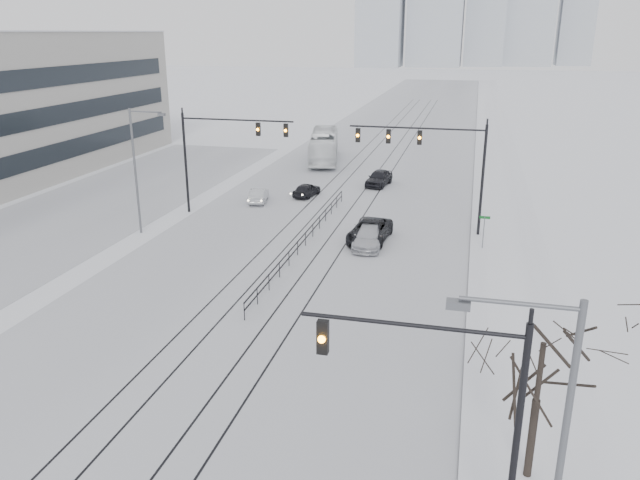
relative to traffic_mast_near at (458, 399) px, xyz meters
The scene contains 19 objects.
road 55.26m from the traffic_mast_near, 101.30° to the left, with size 22.00×260.00×0.02m, color silver.
sidewalk_east 54.26m from the traffic_mast_near, 87.13° to the left, with size 5.00×260.00×0.16m, color white.
curb 54.19m from the traffic_mast_near, 89.72° to the left, with size 0.10×260.00×0.12m, color gray.
parking_strip 42.54m from the traffic_mast_near, 136.71° to the left, with size 14.00×60.00×0.03m, color silver.
tram_rails 35.96m from the traffic_mast_near, 107.60° to the left, with size 5.30×180.00×0.01m.
traffic_mast_near is the anchor object (origin of this frame).
traffic_mast_ne 29.14m from the traffic_mast_near, 95.19° to the left, with size 9.60×0.37×8.00m.
traffic_mast_nw 35.69m from the traffic_mast_near, 122.77° to the left, with size 9.10×0.37×8.00m.
street_light_east 3.61m from the traffic_mast_near, 57.45° to the right, with size 2.73×0.25×9.00m.
street_light_west 33.24m from the traffic_mast_near, 133.76° to the left, with size 2.73×0.25×9.00m.
bare_tree 3.85m from the traffic_mast_near, 51.24° to the left, with size 4.40×4.40×6.10m.
median_fence 26.62m from the traffic_mast_near, 114.20° to the left, with size 0.06×24.00×1.00m.
street_sign 26.19m from the traffic_mast_near, 87.77° to the left, with size 0.70×0.06×2.40m.
sedan_sb_inner 39.93m from the traffic_mast_near, 110.96° to the left, with size 1.44×3.58×1.22m, color black.
sedan_sb_outer 38.76m from the traffic_mast_near, 117.39° to the left, with size 1.29×3.70×1.22m, color #B1B4B9.
sedan_nb_front 27.19m from the traffic_mast_near, 104.38° to the left, with size 2.45×5.31×1.48m, color black.
sedan_nb_right 26.07m from the traffic_mast_near, 104.79° to the left, with size 1.87×4.61×1.34m, color #B9BBC2.
sedan_nb_far 43.78m from the traffic_mast_near, 101.34° to the left, with size 1.76×4.38×1.49m, color black.
box_truck 55.50m from the traffic_mast_near, 107.23° to the left, with size 2.88×12.32×3.43m, color white.
Camera 1 is at (10.63, -9.12, 14.00)m, focal length 35.00 mm.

